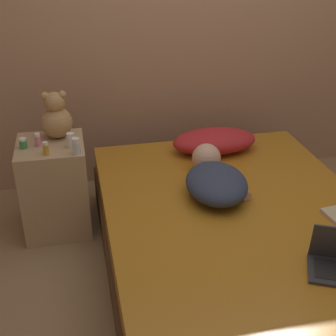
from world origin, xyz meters
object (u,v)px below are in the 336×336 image
Objects in this scene: pillow at (214,141)px; bottle_pink at (38,140)px; teddy_bear at (56,118)px; bottle_clear at (76,146)px; bottle_white at (71,140)px; bottle_amber at (46,149)px; person_lying at (215,178)px; bottle_green at (23,143)px.

pillow is 7.04× the size of bottle_pink.
teddy_bear is 0.31m from bottle_clear.
bottle_clear reaches higher than bottle_white.
teddy_bear reaches higher than bottle_amber.
person_lying is 7.84× the size of bottle_pink.
pillow is 7.35× the size of bottle_amber.
bottle_clear is at bearing -10.20° from bottle_amber.
bottle_white is (-0.97, -0.16, 0.17)m from pillow.
bottle_white reaches higher than person_lying.
bottle_clear is at bearing -164.05° from pillow.
pillow is 0.99m from bottle_clear.
bottle_green is at bearing -148.44° from teddy_bear.
bottle_amber reaches higher than person_lying.
bottle_clear is at bearing -25.99° from bottle_green.
pillow is 1.27m from bottle_green.
bottle_green is 0.35m from bottle_clear.
bottle_pink is at bearing 162.80° from person_lying.
bottle_clear is (0.03, -0.11, 0.01)m from bottle_white.
bottle_amber is 0.18m from bottle_green.
bottle_white reaches higher than pillow.
teddy_bear reaches higher than bottle_white.
bottle_pink is 0.28m from bottle_clear.
bottle_amber is at bearing -69.36° from bottle_pink.
bottle_clear is at bearing -69.01° from teddy_bear.
bottle_clear is (-0.78, 0.26, 0.17)m from person_lying.
bottle_amber is 1.23× the size of bottle_green.
bottle_green is at bearing 154.01° from bottle_clear.
bottle_clear is (0.23, -0.16, 0.01)m from bottle_pink.
bottle_pink reaches higher than bottle_green.
pillow is 1.16m from bottle_amber.
bottle_pink is at bearing -135.44° from teddy_bear.
bottle_clear is at bearing -35.64° from bottle_pink.
bottle_amber is 0.96× the size of bottle_pink.
bottle_clear reaches higher than bottle_amber.
teddy_bear is at bearing 179.33° from pillow.
bottle_clear reaches higher than pillow.
teddy_bear reaches higher than pillow.
teddy_bear is 3.82× the size of bottle_amber.
teddy_bear is at bearing 44.56° from bottle_pink.
pillow is 6.53× the size of bottle_white.
pillow is 9.01× the size of bottle_green.
bottle_pink is at bearing 6.18° from bottle_green.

